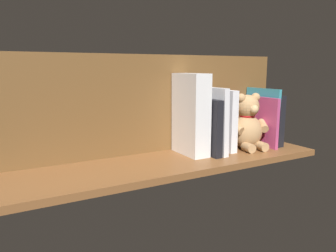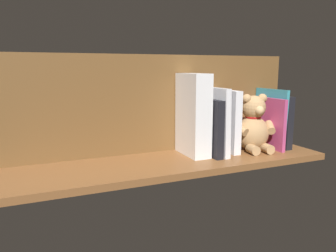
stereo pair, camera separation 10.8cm
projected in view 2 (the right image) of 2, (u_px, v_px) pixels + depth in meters
The scene contains 11 objects.
ground_plane at pixel (168, 163), 110.50cm from camera, with size 110.51×29.46×2.20cm, color brown.
shelf_back_panel at pixel (154, 104), 118.52cm from camera, with size 110.51×1.50×35.06cm, color brown.
book_0 at pixel (275, 121), 129.06cm from camera, with size 2.89×17.48×19.90cm, color black.
book_1 at pixel (270, 118), 127.81cm from camera, with size 1.21×17.61×22.42cm, color teal.
book_2 at pixel (267, 123), 126.71cm from camera, with size 1.44×19.17×19.24cm, color #B23F72.
teddy_bear at pixel (254, 126), 121.50cm from camera, with size 16.99×14.52×21.09cm.
book_3 at pixel (226, 121), 121.15cm from camera, with size 2.88×15.67×22.48cm, color silver.
book_4 at pixel (217, 120), 120.84cm from camera, with size 2.71×13.51×22.80cm, color black.
book_5 at pixel (214, 121), 117.37cm from camera, with size 2.09×18.59×23.62cm, color silver.
book_6 at pixel (207, 127), 116.63cm from camera, with size 2.66×18.56×19.74cm, color black.
dictionary_thick_white at pixel (193, 115), 115.06cm from camera, with size 6.40×15.86×28.55cm, color white.
Camera 2 is at (42.13, 97.93, 30.54)cm, focal length 35.22 mm.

